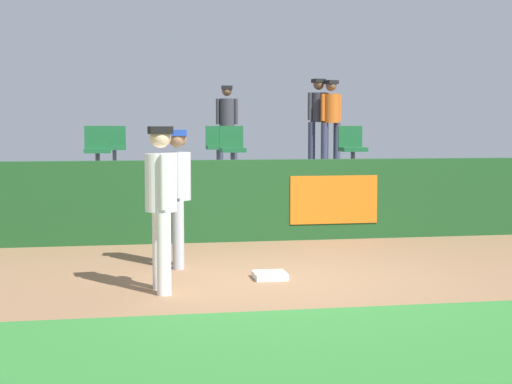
{
  "coord_description": "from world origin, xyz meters",
  "views": [
    {
      "loc": [
        -1.93,
        -9.17,
        1.88
      ],
      "look_at": [
        -0.13,
        1.06,
        1.0
      ],
      "focal_mm": 53.72,
      "sensor_mm": 36.0,
      "label": 1
    }
  ],
  "objects_px": {
    "seat_front_left": "(98,147)",
    "spectator_capped": "(331,116)",
    "player_fielder_home": "(161,197)",
    "spectator_casual": "(318,115)",
    "seat_front_right": "(352,145)",
    "seat_back_center": "(218,144)",
    "spectator_hooded": "(227,119)",
    "seat_front_center": "(232,146)",
    "first_base": "(270,275)",
    "player_runner_visitor": "(178,188)",
    "seat_back_left": "(114,144)"
  },
  "relations": [
    {
      "from": "seat_front_left",
      "to": "spectator_capped",
      "type": "height_order",
      "value": "spectator_capped"
    },
    {
      "from": "player_fielder_home",
      "to": "spectator_casual",
      "type": "relative_size",
      "value": 1.0
    },
    {
      "from": "seat_front_left",
      "to": "seat_front_right",
      "type": "relative_size",
      "value": 1.0
    },
    {
      "from": "seat_front_right",
      "to": "seat_back_center",
      "type": "relative_size",
      "value": 1.0
    },
    {
      "from": "spectator_casual",
      "to": "spectator_hooded",
      "type": "bearing_deg",
      "value": -3.84
    },
    {
      "from": "seat_back_center",
      "to": "spectator_hooded",
      "type": "distance_m",
      "value": 0.95
    },
    {
      "from": "player_fielder_home",
      "to": "spectator_capped",
      "type": "distance_m",
      "value": 8.93
    },
    {
      "from": "spectator_hooded",
      "to": "spectator_casual",
      "type": "xyz_separation_m",
      "value": [
        2.12,
        0.33,
        0.11
      ]
    },
    {
      "from": "spectator_hooded",
      "to": "seat_front_center",
      "type": "bearing_deg",
      "value": 88.85
    },
    {
      "from": "first_base",
      "to": "seat_front_right",
      "type": "xyz_separation_m",
      "value": [
        2.48,
        4.65,
        1.5
      ]
    },
    {
      "from": "seat_front_center",
      "to": "spectator_hooded",
      "type": "distance_m",
      "value": 2.61
    },
    {
      "from": "player_fielder_home",
      "to": "spectator_capped",
      "type": "height_order",
      "value": "spectator_capped"
    },
    {
      "from": "player_runner_visitor",
      "to": "seat_back_center",
      "type": "bearing_deg",
      "value": 171.47
    },
    {
      "from": "first_base",
      "to": "player_fielder_home",
      "type": "xyz_separation_m",
      "value": [
        -1.36,
        -0.53,
        1.05
      ]
    },
    {
      "from": "seat_front_right",
      "to": "player_fielder_home",
      "type": "bearing_deg",
      "value": -126.54
    },
    {
      "from": "seat_front_right",
      "to": "spectator_casual",
      "type": "height_order",
      "value": "spectator_casual"
    },
    {
      "from": "player_fielder_home",
      "to": "spectator_casual",
      "type": "xyz_separation_m",
      "value": [
        3.94,
        8.06,
        1.07
      ]
    },
    {
      "from": "first_base",
      "to": "seat_front_left",
      "type": "distance_m",
      "value": 5.37
    },
    {
      "from": "first_base",
      "to": "spectator_casual",
      "type": "xyz_separation_m",
      "value": [
        2.58,
        7.53,
        2.12
      ]
    },
    {
      "from": "spectator_casual",
      "to": "seat_front_right",
      "type": "bearing_deg",
      "value": 75.27
    },
    {
      "from": "spectator_hooded",
      "to": "seat_front_left",
      "type": "bearing_deg",
      "value": 48.27
    },
    {
      "from": "player_runner_visitor",
      "to": "seat_front_right",
      "type": "relative_size",
      "value": 2.2
    },
    {
      "from": "spectator_hooded",
      "to": "seat_back_center",
      "type": "bearing_deg",
      "value": 73.17
    },
    {
      "from": "player_fielder_home",
      "to": "seat_front_center",
      "type": "relative_size",
      "value": 2.25
    },
    {
      "from": "player_runner_visitor",
      "to": "seat_front_center",
      "type": "distance_m",
      "value": 3.88
    },
    {
      "from": "first_base",
      "to": "seat_front_right",
      "type": "relative_size",
      "value": 0.48
    },
    {
      "from": "player_fielder_home",
      "to": "seat_back_left",
      "type": "xyz_separation_m",
      "value": [
        -0.57,
        6.98,
        0.44
      ]
    },
    {
      "from": "player_runner_visitor",
      "to": "spectator_hooded",
      "type": "height_order",
      "value": "spectator_hooded"
    },
    {
      "from": "seat_front_right",
      "to": "spectator_capped",
      "type": "relative_size",
      "value": 0.45
    },
    {
      "from": "player_runner_visitor",
      "to": "seat_front_left",
      "type": "bearing_deg",
      "value": -158.29
    },
    {
      "from": "seat_front_center",
      "to": "spectator_casual",
      "type": "distance_m",
      "value": 3.79
    },
    {
      "from": "first_base",
      "to": "seat_back_left",
      "type": "height_order",
      "value": "seat_back_left"
    },
    {
      "from": "first_base",
      "to": "spectator_capped",
      "type": "distance_m",
      "value": 8.1
    },
    {
      "from": "seat_back_left",
      "to": "player_fielder_home",
      "type": "bearing_deg",
      "value": -85.31
    },
    {
      "from": "seat_front_left",
      "to": "seat_back_center",
      "type": "bearing_deg",
      "value": 37.12
    },
    {
      "from": "spectator_capped",
      "to": "seat_front_left",
      "type": "bearing_deg",
      "value": 10.65
    },
    {
      "from": "spectator_hooded",
      "to": "spectator_capped",
      "type": "relative_size",
      "value": 0.92
    },
    {
      "from": "seat_front_left",
      "to": "player_runner_visitor",
      "type": "bearing_deg",
      "value": -72.45
    },
    {
      "from": "spectator_capped",
      "to": "player_fielder_home",
      "type": "bearing_deg",
      "value": 44.83
    },
    {
      "from": "spectator_hooded",
      "to": "seat_back_left",
      "type": "bearing_deg",
      "value": 21.99
    },
    {
      "from": "player_fielder_home",
      "to": "seat_back_center",
      "type": "xyz_separation_m",
      "value": [
        1.53,
        6.98,
        0.45
      ]
    },
    {
      "from": "seat_back_center",
      "to": "spectator_casual",
      "type": "distance_m",
      "value": 2.72
    },
    {
      "from": "seat_back_center",
      "to": "spectator_casual",
      "type": "height_order",
      "value": "spectator_casual"
    },
    {
      "from": "spectator_hooded",
      "to": "spectator_capped",
      "type": "height_order",
      "value": "spectator_capped"
    },
    {
      "from": "first_base",
      "to": "seat_front_center",
      "type": "xyz_separation_m",
      "value": [
        0.2,
        4.65,
        1.5
      ]
    },
    {
      "from": "first_base",
      "to": "player_runner_visitor",
      "type": "distance_m",
      "value": 1.79
    },
    {
      "from": "first_base",
      "to": "seat_front_center",
      "type": "height_order",
      "value": "seat_front_center"
    },
    {
      "from": "player_fielder_home",
      "to": "seat_front_left",
      "type": "xyz_separation_m",
      "value": [
        -0.85,
        5.18,
        0.45
      ]
    },
    {
      "from": "player_runner_visitor",
      "to": "seat_front_right",
      "type": "height_order",
      "value": "seat_front_right"
    },
    {
      "from": "seat_front_center",
      "to": "player_runner_visitor",
      "type": "bearing_deg",
      "value": -109.11
    }
  ]
}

